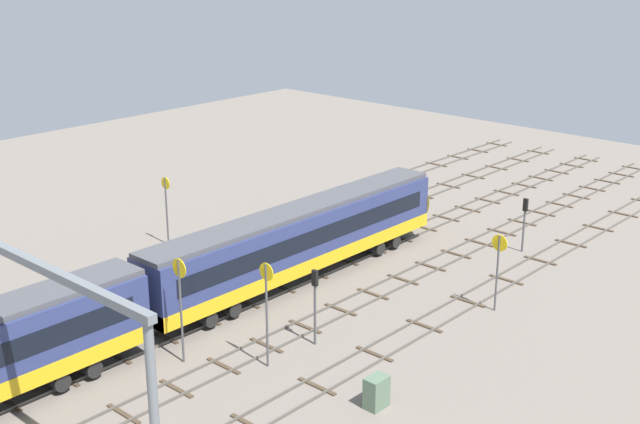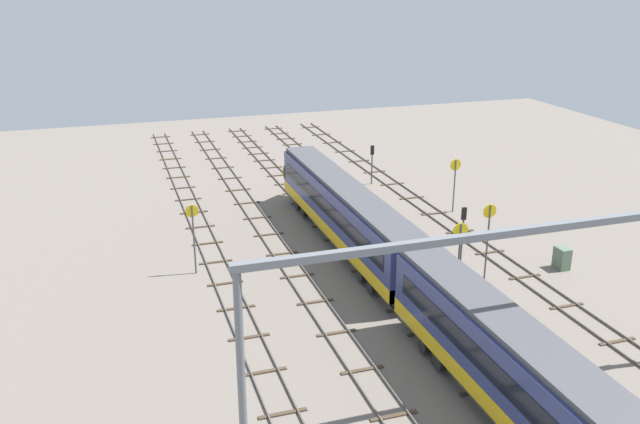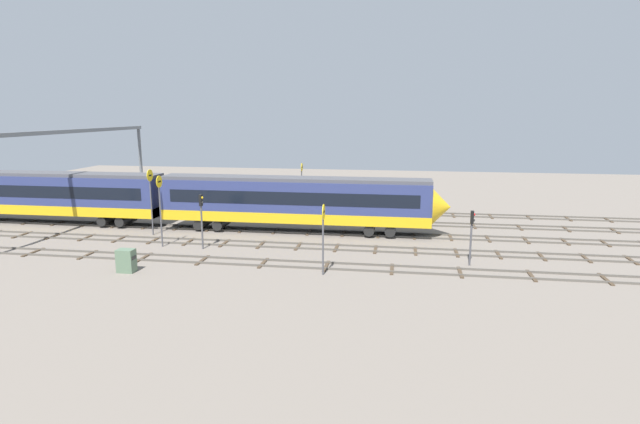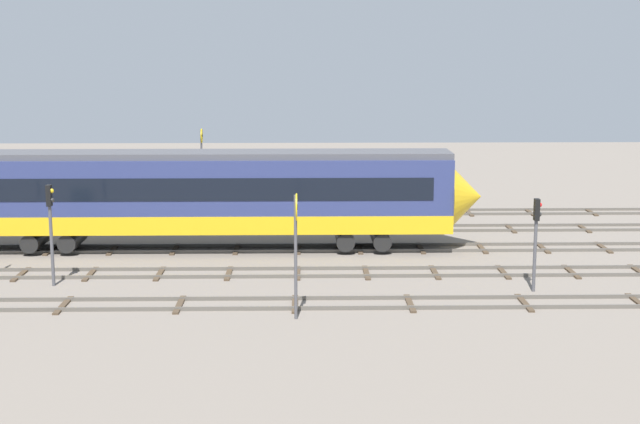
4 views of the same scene
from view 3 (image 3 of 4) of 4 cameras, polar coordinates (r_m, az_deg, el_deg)
ground_plane at (r=46.13m, az=-3.10°, el=-2.23°), size 102.42×102.42×0.00m
track_near_foreground at (r=36.78m, az=-6.37°, el=-5.64°), size 86.42×2.40×0.16m
track_second_near at (r=41.41m, az=-4.55°, el=-3.70°), size 86.42×2.40×0.16m
track_with_train at (r=46.11m, az=-3.10°, el=-2.15°), size 86.42×2.40×0.16m
track_second_far at (r=50.86m, az=-1.93°, el=-0.88°), size 86.42×2.40×0.16m
track_far_background at (r=55.65m, az=-0.95°, el=0.16°), size 86.42×2.40×0.16m
train at (r=49.34m, az=-16.45°, el=1.35°), size 50.40×3.24×4.80m
overhead_gantry at (r=53.20m, az=-25.93°, el=6.21°), size 0.40×25.72×9.03m
speed_sign_near_foreground at (r=33.32m, az=0.37°, el=-1.81°), size 0.14×1.00×4.76m
speed_sign_mid_trackside at (r=42.25m, az=-17.41°, el=1.16°), size 0.14×0.94×5.72m
speed_sign_far_trackside at (r=56.97m, az=-2.05°, el=3.66°), size 0.14×0.89×5.05m
speed_sign_distant_end at (r=46.57m, az=-18.36°, el=2.12°), size 0.14×1.02×5.77m
signal_light_trackside_approach at (r=37.02m, az=16.55°, el=-1.89°), size 0.31×0.32×3.91m
signal_light_trackside_departure at (r=40.86m, az=-13.07°, el=-0.14°), size 0.31×0.32×4.35m
relay_cabinet at (r=36.90m, az=-20.79°, el=-5.10°), size 1.15×0.79×1.57m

